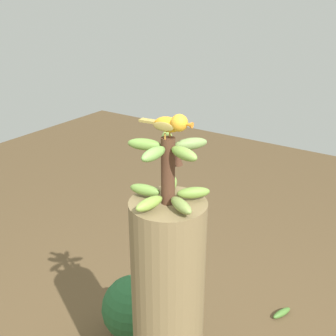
{
  "coord_description": "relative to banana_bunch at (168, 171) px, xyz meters",
  "views": [
    {
      "loc": [
        0.72,
        -1.06,
        1.85
      ],
      "look_at": [
        0.0,
        0.0,
        1.31
      ],
      "focal_mm": 46.2,
      "sensor_mm": 36.0,
      "label": 1
    }
  ],
  "objects": [
    {
      "name": "perched_bird",
      "position": [
        0.01,
        -0.0,
        0.16
      ],
      "size": [
        0.19,
        0.06,
        0.08
      ],
      "color": "#C68933",
      "rests_on": "banana_bunch"
    },
    {
      "name": "tropical_shrub",
      "position": [
        -0.47,
        0.37,
        -1.05
      ],
      "size": [
        0.35,
        0.35,
        0.42
      ],
      "color": "brown",
      "rests_on": "ground"
    },
    {
      "name": "banana_bunch",
      "position": [
        0.0,
        0.0,
        0.0
      ],
      "size": [
        0.28,
        0.28,
        0.23
      ],
      "color": "#4C2D1E",
      "rests_on": "banana_tree"
    },
    {
      "name": "fallen_banana",
      "position": [
        0.13,
        1.04,
        -1.28
      ],
      "size": [
        0.09,
        0.15,
        0.04
      ],
      "primitive_type": "ellipsoid",
      "rotation": [
        0.0,
        0.0,
        1.2
      ],
      "color": "#47752D",
      "rests_on": "ground"
    }
  ]
}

